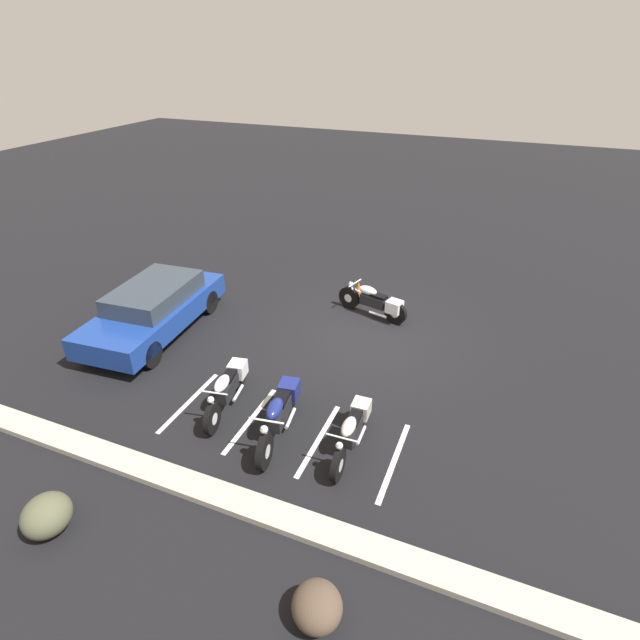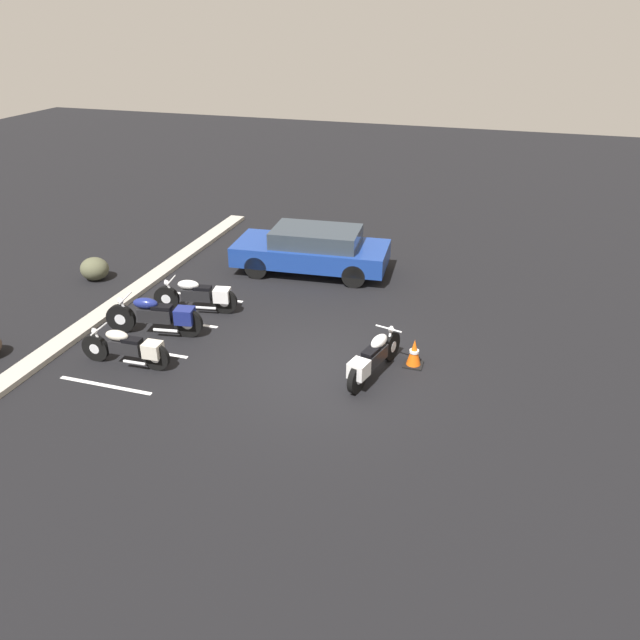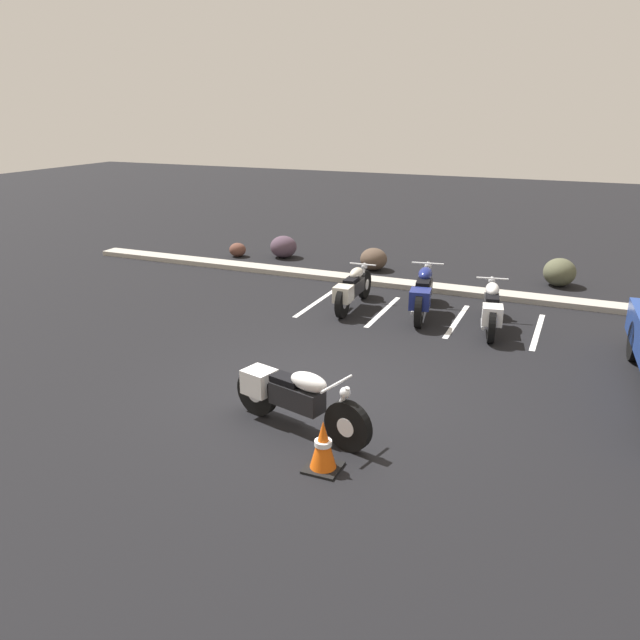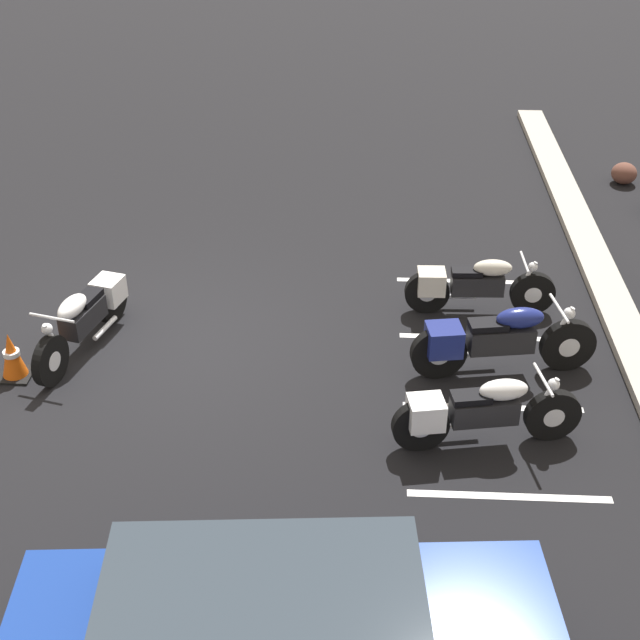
{
  "view_description": "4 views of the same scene",
  "coord_description": "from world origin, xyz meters",
  "views": [
    {
      "loc": [
        -3.07,
        10.6,
        6.74
      ],
      "look_at": [
        0.75,
        1.29,
        0.98
      ],
      "focal_mm": 28.0,
      "sensor_mm": 36.0,
      "label": 1
    },
    {
      "loc": [
        -10.63,
        -3.29,
        6.84
      ],
      "look_at": [
        1.46,
        0.48,
        0.42
      ],
      "focal_mm": 35.0,
      "sensor_mm": 36.0,
      "label": 2
    },
    {
      "loc": [
        3.24,
        -7.49,
        3.94
      ],
      "look_at": [
        -0.43,
        1.0,
        0.75
      ],
      "focal_mm": 35.0,
      "sensor_mm": 36.0,
      "label": 3
    },
    {
      "loc": [
        9.5,
        2.38,
        6.42
      ],
      "look_at": [
        0.95,
        1.95,
        1.01
      ],
      "focal_mm": 50.0,
      "sensor_mm": 36.0,
      "label": 4
    }
  ],
  "objects": [
    {
      "name": "stall_line_3",
      "position": [
        2.65,
        3.98,
        0.0
      ],
      "size": [
        0.1,
        2.1,
        0.0
      ],
      "primitive_type": "cube",
      "color": "white",
      "rests_on": "ground"
    },
    {
      "name": "landscape_rock_2",
      "position": [
        -4.3,
        7.43,
        0.3
      ],
      "size": [
        0.84,
        0.82,
        0.59
      ],
      "primitive_type": "ellipsoid",
      "rotation": [
        0.0,
        0.0,
        1.75
      ],
      "color": "#4C3A49",
      "rests_on": "ground"
    },
    {
      "name": "concrete_curb",
      "position": [
        0.0,
        5.9,
        0.06
      ],
      "size": [
        18.0,
        0.5,
        0.12
      ],
      "primitive_type": "cube",
      "color": "#A8A399",
      "rests_on": "ground"
    },
    {
      "name": "motorcycle_white_featured",
      "position": [
        0.1,
        -1.07,
        0.45
      ],
      "size": [
        2.09,
        0.83,
        0.84
      ],
      "rotation": [
        0.0,
        0.0,
        -0.26
      ],
      "color": "black",
      "rests_on": "ground"
    },
    {
      "name": "landscape_rock_1",
      "position": [
        -5.5,
        7.03,
        0.19
      ],
      "size": [
        0.53,
        0.52,
        0.37
      ],
      "primitive_type": "ellipsoid",
      "rotation": [
        0.0,
        0.0,
        1.76
      ],
      "color": "brown",
      "rests_on": "ground"
    },
    {
      "name": "parked_bike_1",
      "position": [
        0.45,
        4.04,
        0.48
      ],
      "size": [
        0.75,
        2.29,
        0.9
      ],
      "rotation": [
        0.0,
        0.0,
        1.73
      ],
      "color": "black",
      "rests_on": "ground"
    },
    {
      "name": "ground",
      "position": [
        0.0,
        0.0,
        0.0
      ],
      "size": [
        60.0,
        60.0,
        0.0
      ],
      "primitive_type": "plane",
      "color": "black"
    },
    {
      "name": "landscape_rock_0",
      "position": [
        -1.6,
        7.12,
        0.28
      ],
      "size": [
        0.95,
        0.97,
        0.55
      ],
      "primitive_type": "ellipsoid",
      "rotation": [
        0.0,
        0.0,
        2.11
      ],
      "color": "brown",
      "rests_on": "ground"
    },
    {
      "name": "traffic_cone",
      "position": [
        0.82,
        -1.8,
        0.29
      ],
      "size": [
        0.4,
        0.4,
        0.61
      ],
      "color": "black",
      "rests_on": "ground"
    },
    {
      "name": "stall_line_2",
      "position": [
        1.16,
        3.98,
        0.0
      ],
      "size": [
        0.1,
        2.1,
        0.0
      ],
      "primitive_type": "cube",
      "color": "white",
      "rests_on": "ground"
    },
    {
      "name": "parked_bike_2",
      "position": [
        1.82,
        3.71,
        0.44
      ],
      "size": [
        0.71,
        2.1,
        0.83
      ],
      "rotation": [
        0.0,
        0.0,
        1.74
      ],
      "color": "black",
      "rests_on": "ground"
    },
    {
      "name": "stall_line_0",
      "position": [
        -1.81,
        3.98,
        0.0
      ],
      "size": [
        0.1,
        2.1,
        0.0
      ],
      "primitive_type": "cube",
      "color": "white",
      "rests_on": "ground"
    },
    {
      "name": "landscape_rock_3",
      "position": [
        2.79,
        7.42,
        0.32
      ],
      "size": [
        0.82,
        0.87,
        0.64
      ],
      "primitive_type": "ellipsoid",
      "rotation": [
        0.0,
        0.0,
        0.14
      ],
      "color": "#52543D",
      "rests_on": "ground"
    },
    {
      "name": "stall_line_1",
      "position": [
        -0.33,
        3.98,
        0.0
      ],
      "size": [
        0.1,
        2.1,
        0.0
      ],
      "primitive_type": "cube",
      "color": "white",
      "rests_on": "ground"
    },
    {
      "name": "parked_bike_0",
      "position": [
        -0.97,
        3.91,
        0.43
      ],
      "size": [
        0.57,
        2.03,
        0.8
      ],
      "rotation": [
        0.0,
        0.0,
        1.6
      ],
      "color": "black",
      "rests_on": "ground"
    }
  ]
}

